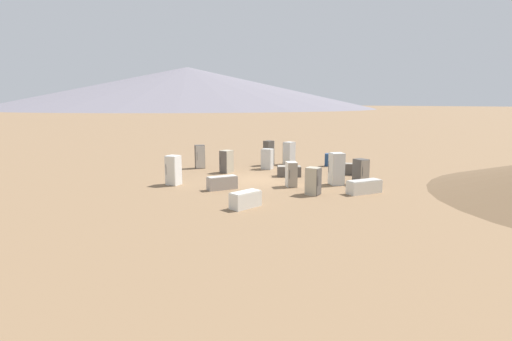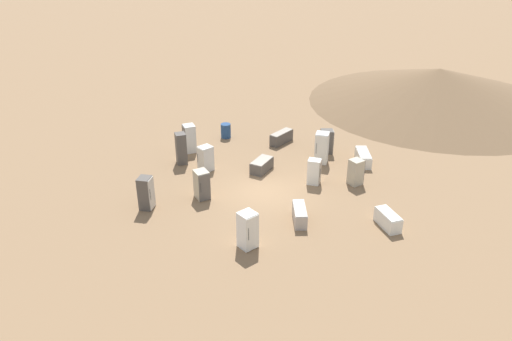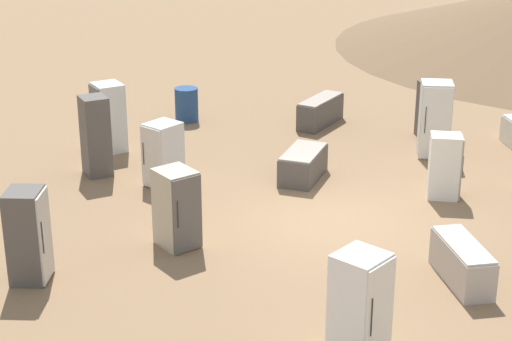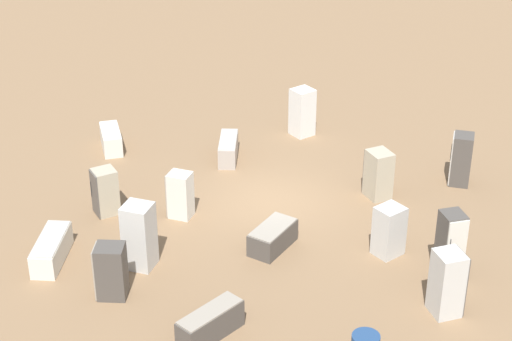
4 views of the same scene
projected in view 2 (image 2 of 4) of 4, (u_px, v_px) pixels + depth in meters
name	position (u px, v px, depth m)	size (l,w,h in m)	color
ground_plane	(265.00, 192.00, 26.24)	(1000.00, 1000.00, 0.00)	#846647
dirt_mound	(437.00, 86.00, 38.34)	(19.55, 19.55, 2.75)	brown
discarded_fridge_0	(202.00, 185.00, 25.36)	(0.80, 0.91, 1.53)	#B2A88E
discarded_fridge_1	(314.00, 172.00, 26.78)	(0.87, 0.82, 1.42)	silver
discarded_fridge_2	(281.00, 137.00, 31.86)	(1.77, 1.48, 0.76)	#4C4742
discarded_fridge_3	(206.00, 158.00, 28.23)	(0.95, 0.90, 1.46)	silver
discarded_fridge_4	(356.00, 172.00, 26.74)	(0.83, 0.79, 1.43)	#B2A88E
discarded_fridge_5	(322.00, 148.00, 29.03)	(1.01, 1.02, 1.87)	silver
discarded_fridge_6	(262.00, 165.00, 28.33)	(1.60, 1.63, 0.68)	#4C4742
discarded_fridge_7	(146.00, 193.00, 24.42)	(0.86, 0.88, 1.69)	#4C4742
discarded_fridge_8	(300.00, 214.00, 23.54)	(0.95, 1.74, 0.74)	#A89E93
discarded_fridge_9	(248.00, 230.00, 21.47)	(0.92, 0.93, 1.72)	white
discarded_fridge_10	(388.00, 220.00, 23.12)	(0.71, 1.54, 0.75)	silver
discarded_fridge_11	(363.00, 157.00, 29.23)	(1.15, 2.02, 0.71)	silver
discarded_fridge_12	(189.00, 138.00, 30.46)	(0.78, 0.79, 1.74)	silver
discarded_fridge_13	(181.00, 148.00, 28.97)	(0.61, 0.72, 1.88)	#4C4742
discarded_fridge_14	(327.00, 141.00, 30.37)	(0.90, 0.81, 1.48)	#4C4742
rusty_barrel	(226.00, 131.00, 32.63)	(0.64, 0.64, 0.94)	navy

